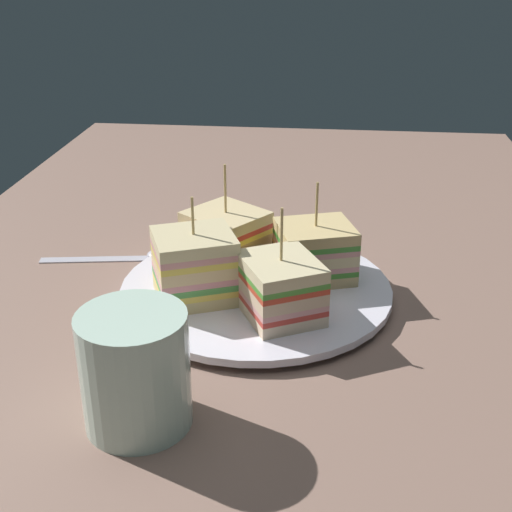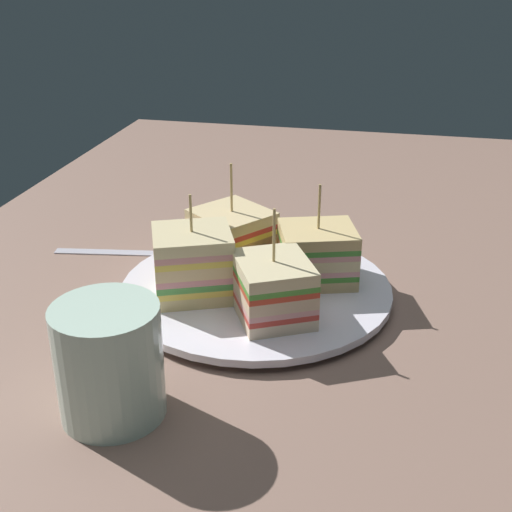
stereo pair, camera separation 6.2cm
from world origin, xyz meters
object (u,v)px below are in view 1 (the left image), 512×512
sandwich_wedge_3 (227,238)px  chip_pile (253,272)px  sandwich_wedge_1 (280,288)px  drinking_glass (136,377)px  sandwich_wedge_2 (314,252)px  spoon (146,256)px  plate (256,290)px  sandwich_wedge_0 (195,266)px

sandwich_wedge_3 → chip_pile: 6.09cm
sandwich_wedge_1 → drinking_glass: 16.19cm
sandwich_wedge_1 → sandwich_wedge_2: sandwich_wedge_1 is taller
spoon → drinking_glass: bearing=-85.3°
sandwich_wedge_1 → chip_pile: (-4.76, -2.82, -1.04)cm
plate → sandwich_wedge_2: 6.55cm
drinking_glass → plate: bearing=162.0°
sandwich_wedge_0 → sandwich_wedge_1: (2.39, 7.70, -0.47)cm
sandwich_wedge_0 → chip_pile: bearing=3.8°
sandwich_wedge_3 → spoon: 9.89cm
sandwich_wedge_1 → spoon: bearing=23.9°
sandwich_wedge_2 → drinking_glass: sandwich_wedge_2 is taller
sandwich_wedge_1 → spoon: 19.61cm
plate → chip_pile: size_ratio=3.37×
sandwich_wedge_2 → sandwich_wedge_3: size_ratio=0.93×
sandwich_wedge_0 → drinking_glass: (16.02, -1.03, -0.66)cm
plate → drinking_glass: bearing=-18.0°
sandwich_wedge_1 → chip_pile: bearing=3.7°
sandwich_wedge_0 → sandwich_wedge_1: 8.08cm
sandwich_wedge_3 → drinking_glass: size_ratio=1.20×
sandwich_wedge_3 → chip_pile: sandwich_wedge_3 is taller
sandwich_wedge_3 → chip_pile: bearing=-20.8°
spoon → plate: bearing=-38.6°
sandwich_wedge_0 → sandwich_wedge_3: size_ratio=0.94×
sandwich_wedge_1 → sandwich_wedge_3: 11.52cm
sandwich_wedge_0 → chip_pile: 5.63cm
sandwich_wedge_3 → drinking_glass: bearing=-59.7°
sandwich_wedge_0 → sandwich_wedge_2: (-5.20, 10.32, -0.45)cm
sandwich_wedge_3 → drinking_glass: 23.61cm
sandwich_wedge_0 → sandwich_wedge_2: bearing=4.6°
drinking_glass → sandwich_wedge_3: bearing=173.4°
plate → spoon: 14.23cm
sandwich_wedge_0 → sandwich_wedge_1: size_ratio=0.97×
sandwich_wedge_1 → drinking_glass: (13.63, -8.73, -0.19)cm
sandwich_wedge_3 → spoon: bearing=-158.0°
sandwich_wedge_2 → spoon: size_ratio=0.64×
sandwich_wedge_2 → chip_pile: bearing=9.8°
sandwich_wedge_0 → sandwich_wedge_3: (-7.43, 1.68, -0.40)cm
sandwich_wedge_1 → sandwich_wedge_2: size_ratio=1.04×
chip_pile → sandwich_wedge_2: bearing=117.5°
sandwich_wedge_0 → chip_pile: sandwich_wedge_0 is taller
plate → sandwich_wedge_2: size_ratio=2.66×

